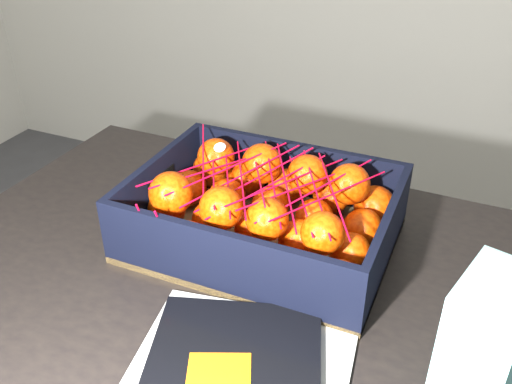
% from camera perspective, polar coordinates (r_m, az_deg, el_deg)
% --- Properties ---
extents(table, '(1.21, 0.82, 0.75)m').
position_cam_1_polar(table, '(0.86, 3.16, -16.73)').
color(table, black).
rests_on(table, ground).
extents(produce_crate, '(0.40, 0.30, 0.11)m').
position_cam_1_polar(produce_crate, '(0.90, 0.77, -3.24)').
color(produce_crate, olive).
rests_on(produce_crate, table).
extents(clementine_heap, '(0.37, 0.28, 0.12)m').
position_cam_1_polar(clementine_heap, '(0.89, 0.76, -1.66)').
color(clementine_heap, '#DD3904').
rests_on(clementine_heap, produce_crate).
extents(mesh_net, '(0.33, 0.26, 0.10)m').
position_cam_1_polar(mesh_net, '(0.85, 0.28, 1.07)').
color(mesh_net, red).
rests_on(mesh_net, clementine_heap).
extents(retail_carton, '(0.10, 0.13, 0.17)m').
position_cam_1_polar(retail_carton, '(0.69, 22.17, -13.93)').
color(retail_carton, silver).
rests_on(retail_carton, table).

